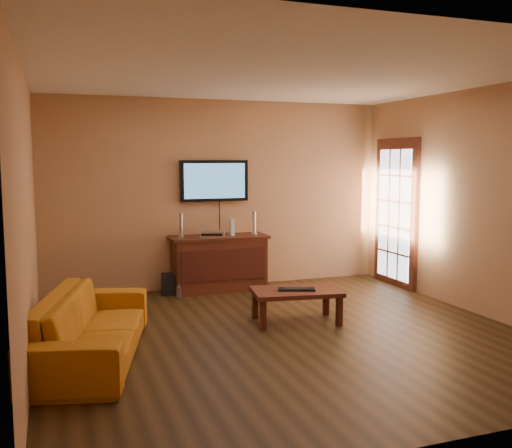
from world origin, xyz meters
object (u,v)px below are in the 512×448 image
media_console (219,263)px  bottle (179,292)px  speaker_left (181,226)px  speaker_right (254,224)px  subwoofer (171,284)px  coffee_table (296,294)px  television (214,181)px  sofa (91,315)px  av_receiver (213,234)px  keyboard (297,289)px  game_console (232,227)px

media_console → bottle: (-0.65, -0.32, -0.30)m
speaker_left → speaker_right: 1.07m
media_console → subwoofer: size_ratio=5.06×
coffee_table → bottle: coffee_table is taller
television → sofa: size_ratio=0.47×
av_receiver → bottle: av_receiver is taller
speaker_right → bottle: bearing=-164.3°
sofa → subwoofer: bearing=-13.2°
television → av_receiver: size_ratio=2.93×
speaker_right → keyboard: bearing=-94.9°
sofa → coffee_table: bearing=-64.8°
television → speaker_left: bearing=-159.6°
television → game_console: 0.71m
media_console → game_console: game_console is taller
media_console → sofa: bearing=-129.7°
av_receiver → speaker_right: bearing=26.0°
speaker_left → keyboard: speaker_left is taller
subwoofer → bottle: (0.03, -0.35, -0.05)m
coffee_table → game_console: bearing=95.7°
media_console → bottle: bearing=-153.7°
keyboard → av_receiver: bearing=104.2°
media_console → av_receiver: av_receiver is taller
media_console → speaker_right: (0.53, 0.01, 0.54)m
bottle → keyboard: 1.89m
av_receiver → keyboard: 1.95m
coffee_table → speaker_left: 2.17m
sofa → game_console: game_console is taller
speaker_left → av_receiver: size_ratio=0.98×
sofa → subwoofer: 2.61m
bottle → keyboard: bearing=-56.7°
sofa → speaker_left: size_ratio=6.31×
media_console → television: size_ratio=1.39×
media_console → subwoofer: media_console is taller
television → speaker_left: size_ratio=2.99×
speaker_right → game_console: speaker_right is taller
media_console → speaker_right: bearing=1.2°
media_console → keyboard: 1.92m
speaker_left → television: bearing=20.4°
subwoofer → keyboard: (1.06, -1.90, 0.26)m
television → av_receiver: television is taller
keyboard → speaker_left: bearing=115.5°
television → speaker_right: 0.84m
speaker_right → subwoofer: size_ratio=1.20×
sofa → speaker_right: (2.42, 2.29, 0.52)m
av_receiver → game_console: 0.31m
speaker_right → subwoofer: (-1.22, 0.01, -0.79)m
media_console → game_console: (0.20, 0.01, 0.51)m
television → coffee_table: (0.38, -2.07, -1.22)m
speaker_right → bottle: (-1.18, -0.33, -0.84)m
speaker_right → game_console: size_ratio=1.36×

